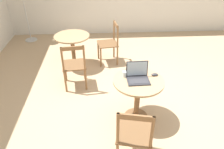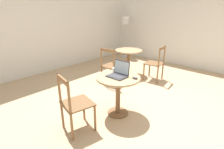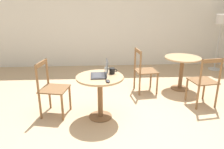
{
  "view_description": "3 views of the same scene",
  "coord_description": "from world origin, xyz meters",
  "px_view_note": "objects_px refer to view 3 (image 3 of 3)",
  "views": [
    {
      "loc": [
        -2.97,
        0.71,
        2.46
      ],
      "look_at": [
        -0.09,
        0.54,
        0.62
      ],
      "focal_mm": 35.0,
      "sensor_mm": 36.0,
      "label": 1
    },
    {
      "loc": [
        -2.46,
        -1.6,
        1.76
      ],
      "look_at": [
        -0.33,
        0.38,
        0.67
      ],
      "focal_mm": 28.0,
      "sensor_mm": 36.0,
      "label": 2
    },
    {
      "loc": [
        -0.41,
        -3.02,
        1.81
      ],
      "look_at": [
        -0.2,
        0.42,
        0.65
      ],
      "focal_mm": 35.0,
      "sensor_mm": 36.0,
      "label": 3
    }
  ],
  "objects_px": {
    "chair_near_left": "(52,89)",
    "floor_lamp": "(221,24)",
    "drinking_glass": "(107,70)",
    "cafe_table_near": "(100,86)",
    "mouse": "(108,81)",
    "chair_mid_front": "(204,82)",
    "chair_mid_left": "(144,71)",
    "mug": "(112,71)",
    "laptop": "(101,73)",
    "cafe_table_mid": "(182,64)"
  },
  "relations": [
    {
      "from": "chair_near_left",
      "to": "chair_mid_left",
      "type": "relative_size",
      "value": 1.0
    },
    {
      "from": "laptop",
      "to": "mug",
      "type": "xyz_separation_m",
      "value": [
        0.18,
        0.11,
        -0.0
      ]
    },
    {
      "from": "cafe_table_near",
      "to": "chair_mid_front",
      "type": "xyz_separation_m",
      "value": [
        1.85,
        0.33,
        -0.09
      ]
    },
    {
      "from": "chair_mid_left",
      "to": "laptop",
      "type": "relative_size",
      "value": 2.82
    },
    {
      "from": "floor_lamp",
      "to": "cafe_table_near",
      "type": "bearing_deg",
      "value": -142.6
    },
    {
      "from": "cafe_table_mid",
      "to": "mug",
      "type": "height_order",
      "value": "mug"
    },
    {
      "from": "cafe_table_mid",
      "to": "chair_mid_front",
      "type": "bearing_deg",
      "value": -81.72
    },
    {
      "from": "mug",
      "to": "drinking_glass",
      "type": "bearing_deg",
      "value": 140.74
    },
    {
      "from": "chair_mid_front",
      "to": "cafe_table_mid",
      "type": "bearing_deg",
      "value": 98.28
    },
    {
      "from": "chair_mid_left",
      "to": "mouse",
      "type": "height_order",
      "value": "chair_mid_left"
    },
    {
      "from": "floor_lamp",
      "to": "drinking_glass",
      "type": "xyz_separation_m",
      "value": [
        -3.09,
        -2.26,
        -0.49
      ]
    },
    {
      "from": "chair_mid_left",
      "to": "drinking_glass",
      "type": "xyz_separation_m",
      "value": [
        -0.8,
        -0.83,
        0.29
      ]
    },
    {
      "from": "chair_near_left",
      "to": "mouse",
      "type": "distance_m",
      "value": 1.03
    },
    {
      "from": "chair_near_left",
      "to": "laptop",
      "type": "relative_size",
      "value": 2.82
    },
    {
      "from": "cafe_table_near",
      "to": "mouse",
      "type": "xyz_separation_m",
      "value": [
        0.12,
        -0.26,
        0.18
      ]
    },
    {
      "from": "cafe_table_near",
      "to": "chair_near_left",
      "type": "bearing_deg",
      "value": 168.27
    },
    {
      "from": "drinking_glass",
      "to": "mug",
      "type": "bearing_deg",
      "value": -39.26
    },
    {
      "from": "chair_mid_left",
      "to": "mug",
      "type": "relative_size",
      "value": 7.08
    },
    {
      "from": "mug",
      "to": "chair_near_left",
      "type": "bearing_deg",
      "value": 177.5
    },
    {
      "from": "chair_near_left",
      "to": "chair_mid_front",
      "type": "height_order",
      "value": "same"
    },
    {
      "from": "cafe_table_near",
      "to": "mug",
      "type": "xyz_separation_m",
      "value": [
        0.2,
        0.12,
        0.21
      ]
    },
    {
      "from": "cafe_table_near",
      "to": "mug",
      "type": "relative_size",
      "value": 5.78
    },
    {
      "from": "cafe_table_mid",
      "to": "floor_lamp",
      "type": "distance_m",
      "value": 2.09
    },
    {
      "from": "chair_near_left",
      "to": "floor_lamp",
      "type": "height_order",
      "value": "floor_lamp"
    },
    {
      "from": "chair_mid_left",
      "to": "mouse",
      "type": "distance_m",
      "value": 1.53
    },
    {
      "from": "chair_mid_left",
      "to": "cafe_table_mid",
      "type": "bearing_deg",
      "value": 7.01
    },
    {
      "from": "mouse",
      "to": "mug",
      "type": "bearing_deg",
      "value": 77.53
    },
    {
      "from": "chair_mid_front",
      "to": "drinking_glass",
      "type": "xyz_separation_m",
      "value": [
        -1.74,
        -0.14,
        0.29
      ]
    },
    {
      "from": "chair_near_left",
      "to": "chair_mid_left",
      "type": "height_order",
      "value": "same"
    },
    {
      "from": "chair_near_left",
      "to": "mug",
      "type": "distance_m",
      "value": 1.03
    },
    {
      "from": "cafe_table_mid",
      "to": "floor_lamp",
      "type": "bearing_deg",
      "value": 42.15
    },
    {
      "from": "cafe_table_mid",
      "to": "chair_near_left",
      "type": "height_order",
      "value": "chair_near_left"
    },
    {
      "from": "cafe_table_near",
      "to": "chair_mid_left",
      "type": "height_order",
      "value": "chair_mid_left"
    },
    {
      "from": "laptop",
      "to": "mouse",
      "type": "xyz_separation_m",
      "value": [
        0.1,
        -0.27,
        -0.04
      ]
    },
    {
      "from": "cafe_table_near",
      "to": "laptop",
      "type": "bearing_deg",
      "value": 31.53
    },
    {
      "from": "laptop",
      "to": "drinking_glass",
      "type": "height_order",
      "value": "laptop"
    },
    {
      "from": "cafe_table_near",
      "to": "floor_lamp",
      "type": "bearing_deg",
      "value": 37.4
    },
    {
      "from": "chair_mid_front",
      "to": "mouse",
      "type": "xyz_separation_m",
      "value": [
        -1.74,
        -0.59,
        0.27
      ]
    },
    {
      "from": "cafe_table_near",
      "to": "chair_mid_left",
      "type": "relative_size",
      "value": 0.82
    },
    {
      "from": "chair_near_left",
      "to": "cafe_table_near",
      "type": "bearing_deg",
      "value": -11.73
    },
    {
      "from": "chair_near_left",
      "to": "laptop",
      "type": "height_order",
      "value": "laptop"
    },
    {
      "from": "chair_near_left",
      "to": "mug",
      "type": "relative_size",
      "value": 7.08
    },
    {
      "from": "laptop",
      "to": "cafe_table_mid",
      "type": "bearing_deg",
      "value": 32.89
    },
    {
      "from": "cafe_table_near",
      "to": "chair_near_left",
      "type": "relative_size",
      "value": 0.82
    },
    {
      "from": "laptop",
      "to": "mouse",
      "type": "relative_size",
      "value": 3.22
    },
    {
      "from": "cafe_table_mid",
      "to": "chair_mid_left",
      "type": "height_order",
      "value": "chair_mid_left"
    },
    {
      "from": "chair_near_left",
      "to": "chair_mid_front",
      "type": "bearing_deg",
      "value": 3.62
    },
    {
      "from": "chair_near_left",
      "to": "laptop",
      "type": "bearing_deg",
      "value": -10.67
    },
    {
      "from": "chair_mid_front",
      "to": "chair_mid_left",
      "type": "height_order",
      "value": "same"
    },
    {
      "from": "mug",
      "to": "drinking_glass",
      "type": "height_order",
      "value": "mug"
    }
  ]
}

